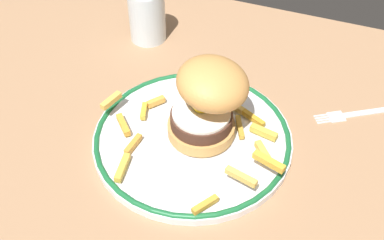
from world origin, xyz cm
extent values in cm
cube|color=#9B7351|center=(0.00, 0.00, -2.00)|extent=(124.11, 80.07, 4.00)
cylinder|color=silver|center=(-6.00, -0.20, 0.60)|extent=(28.78, 28.78, 1.20)
torus|color=#196033|center=(-6.00, -0.20, 1.20)|extent=(28.38, 28.38, 0.80)
cylinder|color=tan|center=(-4.96, 0.74, 2.50)|extent=(9.65, 9.65, 1.80)
cylinder|color=#43271C|center=(-4.96, 0.74, 4.35)|extent=(8.77, 8.77, 1.91)
cylinder|color=white|center=(-4.96, 0.74, 5.56)|extent=(8.21, 8.21, 0.50)
ellipsoid|color=yellow|center=(-5.13, 1.36, 6.23)|extent=(2.60, 2.60, 1.40)
ellipsoid|color=#CE904B|center=(-3.84, 1.85, 10.34)|extent=(10.84, 10.13, 6.98)
cube|color=gold|center=(1.25, 5.99, 1.98)|extent=(4.13, 2.50, 0.76)
cube|color=gold|center=(-10.16, 9.81, 2.02)|extent=(3.96, 1.62, 0.85)
cube|color=gold|center=(-0.02, 3.47, 1.95)|extent=(2.47, 4.13, 0.71)
cube|color=#EFAF44|center=(4.37, -0.24, 2.07)|extent=(2.99, 3.29, 0.93)
cube|color=#DBB350|center=(3.15, -6.59, 3.73)|extent=(4.47, 1.86, 0.85)
cube|color=gold|center=(-15.90, -2.35, 2.04)|extent=(3.58, 3.59, 0.89)
cube|color=gold|center=(-0.22, -11.08, 1.99)|extent=(2.68, 3.60, 0.79)
cube|color=gold|center=(5.81, -3.09, 3.93)|extent=(4.62, 2.22, 0.93)
cube|color=gold|center=(-12.88, -5.21, 1.99)|extent=(1.10, 3.76, 0.78)
cube|color=gold|center=(-12.30, -9.57, 2.05)|extent=(1.61, 4.55, 0.90)
cube|color=gold|center=(-14.41, 1.43, 1.98)|extent=(1.73, 3.24, 0.76)
cube|color=gold|center=(-18.91, 0.04, 3.82)|extent=(1.80, 3.88, 0.89)
cube|color=gold|center=(3.53, 3.60, 2.09)|extent=(4.17, 1.72, 0.97)
cube|color=#E8B84D|center=(-2.56, 7.46, 2.02)|extent=(4.48, 2.27, 0.84)
cube|color=gold|center=(-13.55, 3.94, 2.03)|extent=(2.45, 2.84, 0.87)
cylinder|color=silver|center=(-23.16, 21.58, 4.74)|extent=(6.59, 6.59, 9.48)
cylinder|color=silver|center=(-23.16, 21.58, 3.18)|extent=(6.06, 6.06, 6.37)
cube|color=silver|center=(17.83, 16.02, 0.18)|extent=(8.98, 6.21, 0.36)
cube|color=silver|center=(12.77, 12.80, 0.18)|extent=(3.21, 3.14, 0.32)
cube|color=silver|center=(11.32, 10.99, 0.18)|extent=(2.17, 1.51, 0.28)
cube|color=silver|center=(11.05, 11.41, 0.18)|extent=(2.17, 1.51, 0.28)
cube|color=silver|center=(10.78, 11.83, 0.18)|extent=(2.17, 1.51, 0.28)
cube|color=silver|center=(10.51, 12.25, 0.18)|extent=(2.17, 1.51, 0.28)
camera|label=1|loc=(10.87, -43.35, 50.45)|focal=43.90mm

